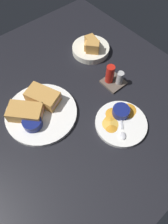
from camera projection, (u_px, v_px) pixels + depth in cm
name	position (u px, v px, depth cm)	size (l,w,h in cm)	color
ground_plane	(66.00, 100.00, 85.34)	(110.00, 110.00, 3.00)	black
plate_sandwich_main	(41.00, 112.00, 79.48)	(28.72, 28.72, 1.60)	white
sandwich_half_near	(43.00, 97.00, 79.54)	(14.94, 12.07, 4.80)	#C68C42
sandwich_half_far	(25.00, 112.00, 75.72)	(14.69, 14.42, 4.80)	#C68C42
ramekin_dark_sauce	(32.00, 123.00, 74.06)	(7.37, 7.37, 3.35)	navy
spoon_by_dark_ramekin	(43.00, 114.00, 77.72)	(3.90, 9.91, 0.80)	silver
plate_chips_companion	(121.00, 123.00, 76.84)	(20.24, 20.24, 1.60)	white
ramekin_light_gravy	(121.00, 111.00, 76.72)	(6.69, 6.69, 3.22)	navy
spoon_by_gravy_ramekin	(123.00, 132.00, 73.53)	(8.49, 7.51, 0.80)	silver
plantain_chip_scatter	(117.00, 117.00, 76.97)	(11.38, 18.89, 0.60)	orange
bread_basket_rear	(91.00, 48.00, 96.56)	(18.25, 18.25, 8.06)	silver
condiment_caddy	(113.00, 78.00, 85.53)	(9.00, 9.00, 9.50)	brown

